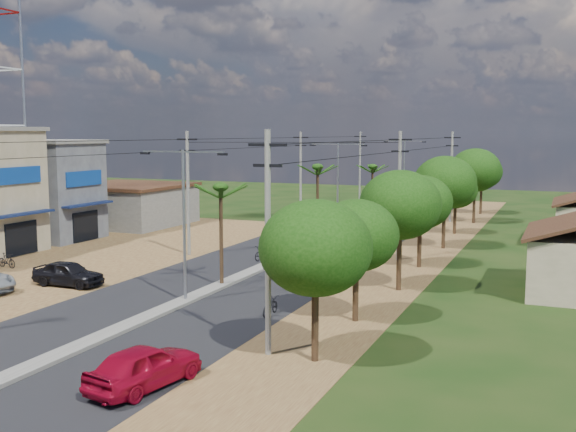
{
  "coord_description": "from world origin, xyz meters",
  "views": [
    {
      "loc": [
        18.33,
        -29.8,
        8.86
      ],
      "look_at": [
        0.03,
        13.89,
        3.0
      ],
      "focal_mm": 42.0,
      "sensor_mm": 36.0,
      "label": 1
    }
  ],
  "objects_px": {
    "car_red_near": "(145,367)",
    "car_parked_dark": "(68,274)",
    "car_silver_mid": "(375,241)",
    "car_white_far": "(295,230)",
    "moto_rider_east": "(270,307)"
  },
  "relations": [
    {
      "from": "car_silver_mid",
      "to": "moto_rider_east",
      "type": "bearing_deg",
      "value": 105.29
    },
    {
      "from": "car_red_near",
      "to": "moto_rider_east",
      "type": "xyz_separation_m",
      "value": [
        0.2,
        10.19,
        -0.32
      ]
    },
    {
      "from": "car_white_far",
      "to": "moto_rider_east",
      "type": "relative_size",
      "value": 2.99
    },
    {
      "from": "car_parked_dark",
      "to": "moto_rider_east",
      "type": "xyz_separation_m",
      "value": [
        13.44,
        -1.33,
        -0.28
      ]
    },
    {
      "from": "car_silver_mid",
      "to": "car_white_far",
      "type": "height_order",
      "value": "car_silver_mid"
    },
    {
      "from": "car_silver_mid",
      "to": "car_parked_dark",
      "type": "bearing_deg",
      "value": 68.81
    },
    {
      "from": "moto_rider_east",
      "to": "car_red_near",
      "type": "bearing_deg",
      "value": 87.39
    },
    {
      "from": "car_silver_mid",
      "to": "car_white_far",
      "type": "distance_m",
      "value": 8.47
    },
    {
      "from": "car_white_far",
      "to": "car_parked_dark",
      "type": "distance_m",
      "value": 22.27
    },
    {
      "from": "car_silver_mid",
      "to": "car_parked_dark",
      "type": "relative_size",
      "value": 1.09
    },
    {
      "from": "car_red_near",
      "to": "car_white_far",
      "type": "relative_size",
      "value": 0.88
    },
    {
      "from": "car_white_far",
      "to": "moto_rider_east",
      "type": "height_order",
      "value": "car_white_far"
    },
    {
      "from": "car_red_near",
      "to": "car_white_far",
      "type": "height_order",
      "value": "car_red_near"
    },
    {
      "from": "car_white_far",
      "to": "car_parked_dark",
      "type": "relative_size",
      "value": 1.21
    },
    {
      "from": "car_red_near",
      "to": "car_parked_dark",
      "type": "relative_size",
      "value": 1.06
    }
  ]
}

